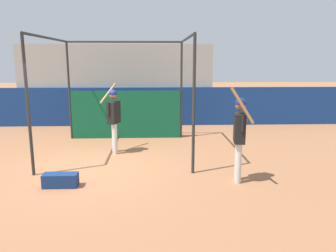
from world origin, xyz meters
TOP-DOWN VIEW (x-y plane):
  - ground_plane at (0.00, 0.00)m, footprint 60.00×60.00m
  - outfield_wall at (0.00, 5.25)m, footprint 24.00×0.12m
  - bleacher_section at (-0.00, 6.91)m, footprint 7.60×3.20m
  - batting_cage at (0.58, 2.54)m, footprint 3.70×3.58m
  - player_batter at (0.40, 1.37)m, footprint 0.56×0.89m
  - player_waiting at (3.29, -0.97)m, footprint 0.46×0.74m
  - equipment_bag at (-0.42, -1.11)m, footprint 0.70×0.28m

SIDE VIEW (x-z plane):
  - ground_plane at x=0.00m, z-range 0.00..0.00m
  - equipment_bag at x=-0.42m, z-range 0.00..0.28m
  - outfield_wall at x=0.00m, z-range 0.00..1.50m
  - player_batter at x=0.40m, z-range 0.12..2.03m
  - player_waiting at x=3.29m, z-range 0.07..2.12m
  - batting_cage at x=0.58m, z-range -0.25..2.90m
  - bleacher_section at x=0.00m, z-range 0.00..3.18m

